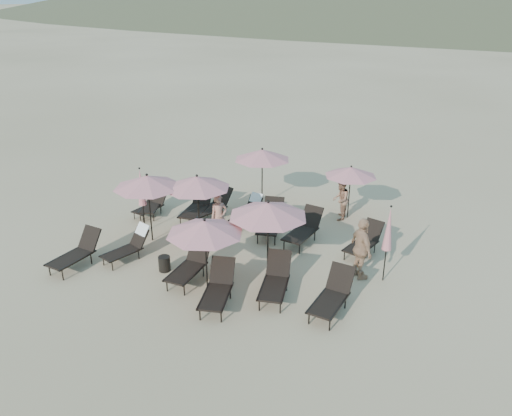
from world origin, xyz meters
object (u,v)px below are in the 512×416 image
at_px(lounger_5, 332,295).
at_px(lounger_0, 77,252).
at_px(lounger_4, 275,280).
at_px(lounger_9, 271,220).
at_px(beachgoer_a, 219,217).
at_px(umbrella_open_2, 268,210).
at_px(umbrella_open_1, 197,182).
at_px(lounger_10, 304,229).
at_px(umbrella_open_0, 147,182).
at_px(side_table_0, 164,264).
at_px(side_table_1, 218,273).
at_px(lounger_3, 218,288).
at_px(beachgoer_c, 361,249).
at_px(lounger_12, 152,202).
at_px(umbrella_open_3, 262,155).
at_px(beachgoer_b, 341,199).
at_px(lounger_8, 248,211).
at_px(lounger_6, 152,205).
at_px(lounger_13, 198,203).
at_px(lounger_1, 129,245).
at_px(lounger_11, 364,241).
at_px(lounger_2, 190,265).
at_px(umbrella_open_4, 351,172).
at_px(umbrella_closed_1, 141,187).
at_px(lounger_7, 212,205).
at_px(umbrella_closed_0, 389,229).

bearing_deg(lounger_5, lounger_0, -168.16).
bearing_deg(lounger_4, lounger_9, 102.10).
bearing_deg(beachgoer_a, umbrella_open_2, -80.69).
distance_m(lounger_5, umbrella_open_1, 5.88).
bearing_deg(lounger_10, umbrella_open_0, -149.37).
relative_size(lounger_5, side_table_0, 3.89).
bearing_deg(side_table_0, side_table_1, 7.09).
bearing_deg(lounger_4, lounger_3, -153.71).
xyz_separation_m(beachgoer_a, beachgoer_c, (4.92, -0.48, 0.15)).
bearing_deg(lounger_0, lounger_12, 98.66).
xyz_separation_m(umbrella_open_3, beachgoer_b, (3.15, -0.01, -1.29)).
bearing_deg(umbrella_open_2, lounger_8, 124.26).
height_order(lounger_6, lounger_12, lounger_12).
xyz_separation_m(lounger_10, umbrella_open_0, (-4.65, -2.07, 1.62)).
bearing_deg(lounger_5, lounger_13, 153.98).
relative_size(lounger_9, umbrella_open_1, 0.85).
xyz_separation_m(lounger_1, lounger_11, (6.53, 3.44, -0.03)).
height_order(lounger_12, umbrella_open_1, umbrella_open_1).
height_order(lounger_3, umbrella_open_2, umbrella_open_2).
distance_m(lounger_3, lounger_10, 4.46).
height_order(lounger_0, umbrella_open_3, umbrella_open_3).
xyz_separation_m(lounger_2, lounger_11, (4.16, 3.69, -0.03)).
distance_m(lounger_12, umbrella_open_4, 7.46).
distance_m(side_table_1, beachgoer_a, 2.74).
bearing_deg(lounger_1, lounger_11, 44.25).
xyz_separation_m(lounger_1, lounger_2, (2.37, -0.25, 0.00)).
xyz_separation_m(lounger_12, umbrella_open_2, (5.83, -2.40, 1.71)).
xyz_separation_m(umbrella_open_1, umbrella_open_4, (4.02, 3.90, -0.26)).
height_order(lounger_12, umbrella_closed_1, umbrella_closed_1).
relative_size(umbrella_open_3, beachgoer_b, 1.51).
height_order(lounger_7, beachgoer_b, beachgoer_b).
bearing_deg(umbrella_open_4, lounger_9, -130.11).
height_order(umbrella_open_2, beachgoer_c, umbrella_open_2).
relative_size(lounger_5, umbrella_open_4, 0.89).
height_order(lounger_1, lounger_5, lounger_5).
height_order(lounger_0, lounger_1, lounger_0).
bearing_deg(lounger_8, umbrella_open_0, -122.17).
bearing_deg(lounger_6, umbrella_open_1, -12.48).
distance_m(lounger_0, lounger_7, 5.20).
xyz_separation_m(lounger_4, side_table_0, (-3.51, -0.20, -0.24)).
distance_m(lounger_6, umbrella_closed_1, 1.91).
bearing_deg(lounger_1, beachgoer_b, 64.93).
bearing_deg(lounger_2, lounger_4, 4.18).
xyz_separation_m(umbrella_open_0, umbrella_open_2, (4.47, -0.51, 0.04)).
xyz_separation_m(lounger_6, umbrella_open_1, (2.72, -1.04, 1.67)).
relative_size(lounger_11, lounger_12, 1.03).
relative_size(lounger_1, lounger_8, 1.07).
bearing_deg(beachgoer_c, umbrella_open_1, 47.94).
xyz_separation_m(lounger_9, umbrella_open_4, (2.05, 2.43, 1.30)).
height_order(lounger_9, umbrella_closed_0, umbrella_closed_0).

